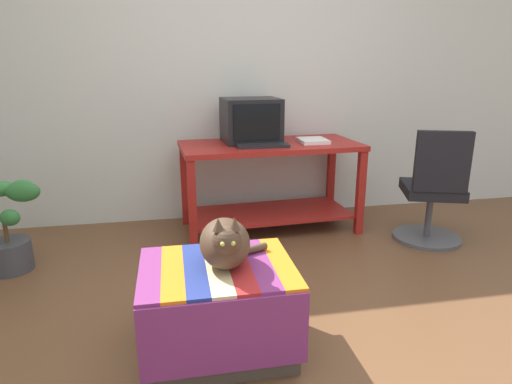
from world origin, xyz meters
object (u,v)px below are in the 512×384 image
(office_chair, at_px, (433,195))
(cat, at_px, (225,243))
(desk, at_px, (270,171))
(tv_monitor, at_px, (251,121))
(keyboard, at_px, (263,146))
(book, at_px, (313,141))
(potted_plant, at_px, (6,232))
(ottoman_with_blanket, at_px, (218,309))

(office_chair, bearing_deg, cat, 49.80)
(desk, xyz_separation_m, tv_monitor, (-0.14, 0.09, 0.40))
(office_chair, bearing_deg, keyboard, 2.28)
(desk, xyz_separation_m, cat, (-0.56, -1.56, 0.06))
(cat, xyz_separation_m, office_chair, (1.72, 1.03, -0.17))
(book, xyz_separation_m, cat, (-0.91, -1.53, -0.18))
(desk, relative_size, tv_monitor, 3.12)
(book, distance_m, office_chair, 1.01)
(tv_monitor, xyz_separation_m, potted_plant, (-1.74, -0.52, -0.63))
(desk, relative_size, potted_plant, 2.41)
(keyboard, height_order, ottoman_with_blanket, keyboard)
(potted_plant, bearing_deg, book, 10.19)
(book, bearing_deg, cat, -120.75)
(book, bearing_deg, keyboard, -164.09)
(cat, bearing_deg, keyboard, 74.16)
(book, bearing_deg, ottoman_with_blanket, -121.87)
(cat, relative_size, potted_plant, 0.58)
(keyboard, xyz_separation_m, office_chair, (1.25, -0.37, -0.35))
(tv_monitor, distance_m, keyboard, 0.30)
(keyboard, height_order, cat, keyboard)
(book, height_order, office_chair, office_chair)
(desk, bearing_deg, potted_plant, -170.50)
(cat, bearing_deg, tv_monitor, 78.26)
(tv_monitor, bearing_deg, ottoman_with_blanket, -109.00)
(office_chair, bearing_deg, desk, -5.69)
(keyboard, height_order, potted_plant, keyboard)
(book, height_order, cat, book)
(tv_monitor, relative_size, cat, 1.33)
(book, relative_size, potted_plant, 0.41)
(book, height_order, ottoman_with_blanket, book)
(tv_monitor, distance_m, ottoman_with_blanket, 1.84)
(book, distance_m, ottoman_with_blanket, 1.87)
(keyboard, height_order, office_chair, office_chair)
(tv_monitor, height_order, keyboard, tv_monitor)
(potted_plant, xyz_separation_m, office_chair, (3.04, -0.10, 0.12))
(potted_plant, bearing_deg, cat, -40.40)
(keyboard, xyz_separation_m, potted_plant, (-1.79, -0.28, -0.47))
(desk, height_order, keyboard, keyboard)
(keyboard, bearing_deg, tv_monitor, 102.24)
(tv_monitor, distance_m, office_chair, 1.52)
(ottoman_with_blanket, height_order, cat, cat)
(tv_monitor, height_order, office_chair, tv_monitor)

